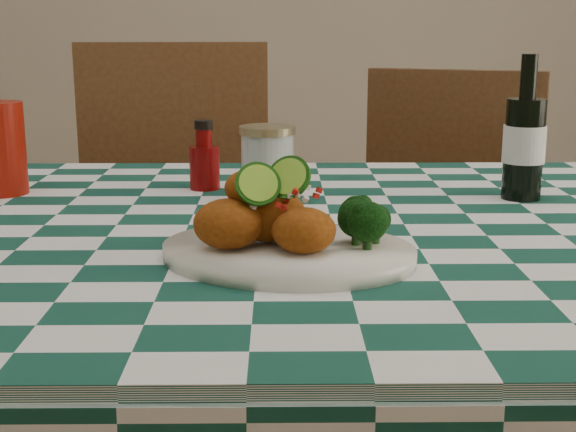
{
  "coord_description": "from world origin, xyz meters",
  "views": [
    {
      "loc": [
        0.03,
        -1.11,
        1.06
      ],
      "look_at": [
        0.04,
        -0.18,
        0.84
      ],
      "focal_mm": 50.0,
      "sensor_mm": 36.0,
      "label": 1
    }
  ],
  "objects_px": {
    "plate": "(288,253)",
    "mason_jar": "(267,164)",
    "ketchup_bottle": "(204,155)",
    "wooden_chair_left": "(172,269)",
    "beer_bottle": "(525,128)",
    "wooden_chair_right": "(432,279)",
    "fried_chicken_pile": "(277,205)"
  },
  "relations": [
    {
      "from": "ketchup_bottle",
      "to": "beer_bottle",
      "type": "xyz_separation_m",
      "value": [
        0.52,
        -0.09,
        0.06
      ]
    },
    {
      "from": "fried_chicken_pile",
      "to": "wooden_chair_left",
      "type": "xyz_separation_m",
      "value": [
        -0.25,
        0.85,
        -0.34
      ]
    },
    {
      "from": "plate",
      "to": "wooden_chair_right",
      "type": "bearing_deg",
      "value": 68.04
    },
    {
      "from": "ketchup_bottle",
      "to": "wooden_chair_left",
      "type": "distance_m",
      "value": 0.55
    },
    {
      "from": "beer_bottle",
      "to": "wooden_chair_left",
      "type": "xyz_separation_m",
      "value": [
        -0.64,
        0.5,
        -0.39
      ]
    },
    {
      "from": "ketchup_bottle",
      "to": "mason_jar",
      "type": "xyz_separation_m",
      "value": [
        0.11,
        -0.1,
        0.0
      ]
    },
    {
      "from": "plate",
      "to": "ketchup_bottle",
      "type": "relative_size",
      "value": 2.61
    },
    {
      "from": "wooden_chair_left",
      "to": "wooden_chair_right",
      "type": "distance_m",
      "value": 0.61
    },
    {
      "from": "fried_chicken_pile",
      "to": "wooden_chair_left",
      "type": "height_order",
      "value": "wooden_chair_left"
    },
    {
      "from": "plate",
      "to": "beer_bottle",
      "type": "xyz_separation_m",
      "value": [
        0.38,
        0.35,
        0.11
      ]
    },
    {
      "from": "plate",
      "to": "wooden_chair_right",
      "type": "xyz_separation_m",
      "value": [
        0.35,
        0.87,
        -0.32
      ]
    },
    {
      "from": "fried_chicken_pile",
      "to": "beer_bottle",
      "type": "relative_size",
      "value": 0.67
    },
    {
      "from": "fried_chicken_pile",
      "to": "mason_jar",
      "type": "height_order",
      "value": "mason_jar"
    },
    {
      "from": "beer_bottle",
      "to": "wooden_chair_right",
      "type": "height_order",
      "value": "beer_bottle"
    },
    {
      "from": "beer_bottle",
      "to": "mason_jar",
      "type": "bearing_deg",
      "value": -177.33
    },
    {
      "from": "fried_chicken_pile",
      "to": "wooden_chair_right",
      "type": "xyz_separation_m",
      "value": [
        0.36,
        0.87,
        -0.38
      ]
    },
    {
      "from": "fried_chicken_pile",
      "to": "wooden_chair_right",
      "type": "relative_size",
      "value": 0.16
    },
    {
      "from": "ketchup_bottle",
      "to": "wooden_chair_right",
      "type": "height_order",
      "value": "wooden_chair_right"
    },
    {
      "from": "plate",
      "to": "mason_jar",
      "type": "relative_size",
      "value": 2.54
    },
    {
      "from": "plate",
      "to": "beer_bottle",
      "type": "height_order",
      "value": "beer_bottle"
    },
    {
      "from": "beer_bottle",
      "to": "wooden_chair_left",
      "type": "height_order",
      "value": "wooden_chair_left"
    },
    {
      "from": "plate",
      "to": "beer_bottle",
      "type": "bearing_deg",
      "value": 42.04
    },
    {
      "from": "wooden_chair_right",
      "to": "plate",
      "type": "bearing_deg",
      "value": -89.94
    },
    {
      "from": "beer_bottle",
      "to": "wooden_chair_right",
      "type": "xyz_separation_m",
      "value": [
        -0.03,
        0.52,
        -0.42
      ]
    },
    {
      "from": "wooden_chair_left",
      "to": "fried_chicken_pile",
      "type": "bearing_deg",
      "value": -77.43
    },
    {
      "from": "wooden_chair_left",
      "to": "beer_bottle",
      "type": "bearing_deg",
      "value": -41.49
    },
    {
      "from": "fried_chicken_pile",
      "to": "wooden_chair_left",
      "type": "bearing_deg",
      "value": 106.11
    },
    {
      "from": "plate",
      "to": "wooden_chair_left",
      "type": "height_order",
      "value": "wooden_chair_left"
    },
    {
      "from": "mason_jar",
      "to": "wooden_chair_left",
      "type": "bearing_deg",
      "value": 113.78
    },
    {
      "from": "mason_jar",
      "to": "ketchup_bottle",
      "type": "bearing_deg",
      "value": 136.42
    },
    {
      "from": "beer_bottle",
      "to": "wooden_chair_right",
      "type": "distance_m",
      "value": 0.68
    },
    {
      "from": "plate",
      "to": "wooden_chair_left",
      "type": "relative_size",
      "value": 0.3
    }
  ]
}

